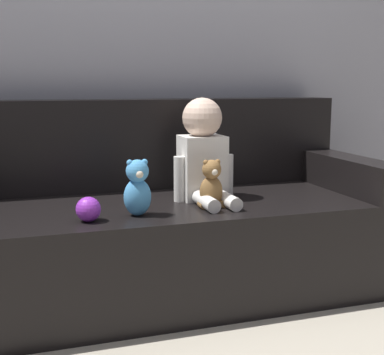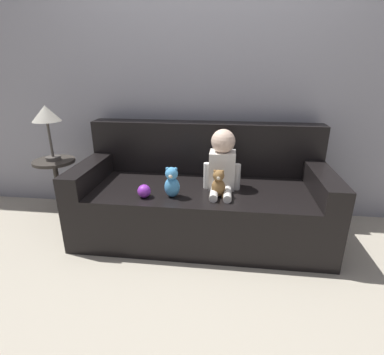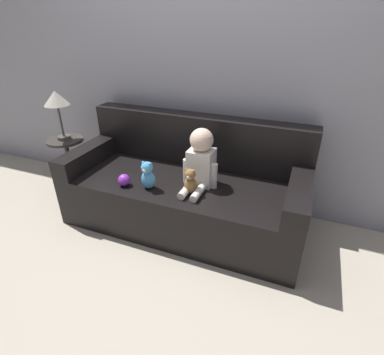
# 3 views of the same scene
# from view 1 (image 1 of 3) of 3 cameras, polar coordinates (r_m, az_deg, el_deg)

# --- Properties ---
(ground_plane) EXTENTS (12.00, 12.00, 0.00)m
(ground_plane) POSITION_cam_1_polar(r_m,az_deg,el_deg) (2.50, -2.53, -11.94)
(ground_plane) COLOR #B7AD99
(wall_back) EXTENTS (8.00, 0.05, 2.60)m
(wall_back) POSITION_cam_1_polar(r_m,az_deg,el_deg) (2.82, -5.60, 17.44)
(wall_back) COLOR #93939E
(wall_back) RESTS_ON ground_plane
(couch) EXTENTS (1.93, 0.83, 0.86)m
(couch) POSITION_cam_1_polar(r_m,az_deg,el_deg) (2.45, -2.94, -4.94)
(couch) COLOR black
(couch) RESTS_ON ground_plane
(person_baby) EXTENTS (0.28, 0.38, 0.45)m
(person_baby) POSITION_cam_1_polar(r_m,az_deg,el_deg) (2.35, 1.22, 2.47)
(person_baby) COLOR white
(person_baby) RESTS_ON couch
(teddy_bear_brown) EXTENTS (0.12, 0.09, 0.20)m
(teddy_bear_brown) POSITION_cam_1_polar(r_m,az_deg,el_deg) (2.22, 2.08, -0.80)
(teddy_bear_brown) COLOR olive
(teddy_bear_brown) RESTS_ON couch
(plush_toy_side) EXTENTS (0.11, 0.10, 0.22)m
(plush_toy_side) POSITION_cam_1_polar(r_m,az_deg,el_deg) (2.08, -5.84, -1.11)
(plush_toy_side) COLOR #4C9EDB
(plush_toy_side) RESTS_ON couch
(toy_ball) EXTENTS (0.09, 0.09, 0.09)m
(toy_ball) POSITION_cam_1_polar(r_m,az_deg,el_deg) (2.03, -11.00, -3.35)
(toy_ball) COLOR purple
(toy_ball) RESTS_ON couch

